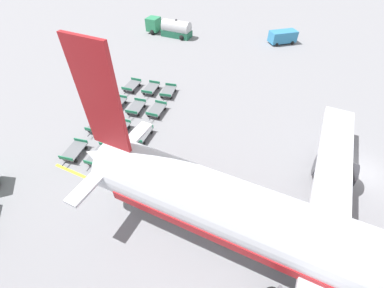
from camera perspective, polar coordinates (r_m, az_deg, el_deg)
ground_plane at (r=29.24m, az=33.59°, el=-5.07°), size 500.00×500.00×0.00m
airplane at (r=18.68m, az=31.00°, el=-20.44°), size 33.16×39.86×13.57m
fuel_tanker_secondary at (r=52.79m, az=-4.60°, el=24.25°), size 3.56×8.92×3.11m
service_van at (r=51.91m, az=19.50°, el=21.58°), size 4.50×5.06×2.11m
baggage_dolly_row_near_col_a at (r=36.43m, az=-13.23°, el=12.47°), size 3.41×1.72×0.92m
baggage_dolly_row_near_col_b at (r=33.26m, az=-16.39°, el=8.57°), size 3.43×1.78×0.92m
baggage_dolly_row_near_col_c at (r=30.53m, az=-20.11°, el=4.06°), size 3.41×1.73×0.92m
baggage_dolly_row_near_col_d at (r=28.15m, az=-24.70°, el=-1.43°), size 3.45×1.86×0.92m
baggage_dolly_row_mid_a_col_a at (r=35.32m, az=-9.13°, el=12.04°), size 3.43×1.78×0.92m
baggage_dolly_row_mid_a_col_b at (r=32.00m, az=-12.32°, el=7.90°), size 3.44×1.83×0.92m
baggage_dolly_row_mid_a_col_c at (r=29.18m, az=-15.92°, el=3.17°), size 3.41×1.72×0.92m
baggage_dolly_row_mid_a_col_d at (r=26.73m, az=-19.96°, el=-2.46°), size 3.42×1.74×0.92m
baggage_dolly_row_mid_b_col_a at (r=34.41m, az=-5.30°, el=11.52°), size 3.46×1.90×0.92m
baggage_dolly_row_mid_b_col_b at (r=31.15m, az=-7.87°, el=7.48°), size 3.40×1.71×0.92m
baggage_dolly_row_mid_b_col_c at (r=27.95m, az=-11.10°, el=2.13°), size 3.41×1.71×0.92m
baggage_dolly_row_mid_b_col_d at (r=25.45m, az=-14.93°, el=-3.78°), size 3.46×1.89×0.92m
stand_guidance_stripe at (r=21.00m, az=4.10°, el=-18.85°), size 2.88×32.30×0.01m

